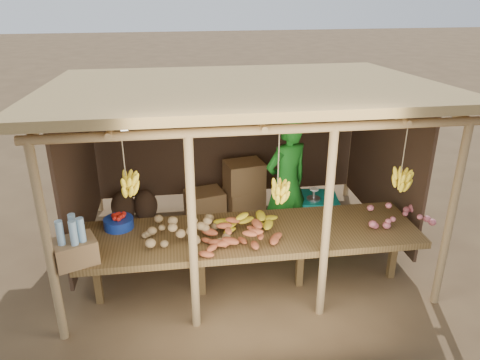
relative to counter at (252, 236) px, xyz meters
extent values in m
plane|color=brown|center=(0.00, 0.95, -0.74)|extent=(60.00, 60.00, 0.00)
cylinder|color=#9B7A50|center=(-2.10, -0.55, 0.36)|extent=(0.09, 0.09, 2.20)
cylinder|color=#9B7A50|center=(2.10, -0.55, 0.36)|extent=(0.09, 0.09, 2.20)
cylinder|color=#9B7A50|center=(-2.10, 2.45, 0.36)|extent=(0.09, 0.09, 2.20)
cylinder|color=#9B7A50|center=(2.10, 2.45, 0.36)|extent=(0.09, 0.09, 2.20)
cylinder|color=#9B7A50|center=(-0.70, -0.55, 0.36)|extent=(0.09, 0.09, 2.20)
cylinder|color=#9B7A50|center=(0.70, -0.55, 0.36)|extent=(0.09, 0.09, 2.20)
cylinder|color=#9B7A50|center=(0.00, -0.55, 1.46)|extent=(4.40, 0.09, 0.09)
cylinder|color=#9B7A50|center=(0.00, 2.45, 1.46)|extent=(4.40, 0.09, 0.09)
cube|color=#A6854D|center=(0.00, 0.95, 1.55)|extent=(4.70, 3.50, 0.28)
cube|color=#412C1E|center=(0.00, 2.43, 0.47)|extent=(4.20, 0.04, 1.98)
cube|color=#412C1E|center=(-2.08, 1.15, 0.47)|extent=(0.04, 2.40, 1.98)
cube|color=#412C1E|center=(2.08, 1.15, 0.47)|extent=(0.04, 2.40, 1.98)
cube|color=brown|center=(0.00, 0.00, 0.02)|extent=(3.90, 1.05, 0.08)
cube|color=brown|center=(-1.80, 0.00, -0.38)|extent=(0.08, 0.08, 0.72)
cube|color=brown|center=(-0.60, 0.00, -0.38)|extent=(0.08, 0.08, 0.72)
cube|color=brown|center=(0.60, 0.00, -0.38)|extent=(0.08, 0.08, 0.72)
cube|color=brown|center=(1.80, 0.00, -0.38)|extent=(0.08, 0.08, 0.72)
cylinder|color=navy|center=(-1.53, 0.32, 0.12)|extent=(0.35, 0.35, 0.12)
cube|color=olive|center=(-1.90, -0.36, 0.19)|extent=(0.51, 0.46, 0.26)
imported|color=#186C1B|center=(0.65, 1.02, 0.19)|extent=(0.80, 0.69, 1.86)
cube|color=brown|center=(1.14, 1.24, -0.47)|extent=(0.65, 0.57, 0.54)
cube|color=#0D9091|center=(1.14, 1.24, -0.17)|extent=(0.72, 0.65, 0.05)
cube|color=olive|center=(0.20, 1.90, -0.49)|extent=(0.66, 0.58, 0.45)
cube|color=olive|center=(0.20, 1.90, -0.04)|extent=(0.66, 0.58, 0.45)
cube|color=olive|center=(-0.42, 1.90, -0.49)|extent=(0.66, 0.58, 0.45)
ellipsoid|color=#412C1E|center=(-1.70, 2.15, -0.51)|extent=(0.38, 0.38, 0.52)
ellipsoid|color=#412C1E|center=(-1.35, 2.15, -0.51)|extent=(0.38, 0.38, 0.52)
camera|label=1|loc=(-0.81, -4.68, 2.76)|focal=35.00mm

